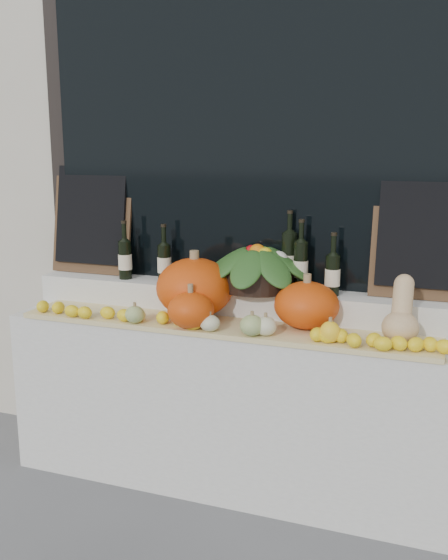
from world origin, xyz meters
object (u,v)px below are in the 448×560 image
(pumpkin_left, at_px, (195,288))
(produce_bowl, at_px, (257,266))
(butternut_squash, at_px, (401,316))
(wine_bottle_tall, at_px, (289,260))
(pumpkin_right, at_px, (307,305))

(pumpkin_left, distance_m, produce_bowl, 0.34)
(butternut_squash, xyz_separation_m, wine_bottle_tall, (-0.59, 0.30, 0.17))
(pumpkin_right, height_order, butternut_squash, butternut_squash)
(pumpkin_left, bearing_deg, pumpkin_right, -0.54)
(pumpkin_left, relative_size, butternut_squash, 1.32)
(pumpkin_left, xyz_separation_m, produce_bowl, (0.28, 0.16, 0.10))
(produce_bowl, xyz_separation_m, wine_bottle_tall, (0.15, 0.06, 0.03))
(butternut_squash, bearing_deg, pumpkin_right, 170.52)
(pumpkin_left, relative_size, produce_bowl, 0.64)
(pumpkin_left, distance_m, butternut_squash, 1.04)
(pumpkin_right, height_order, produce_bowl, produce_bowl)
(butternut_squash, relative_size, wine_bottle_tall, 0.74)
(butternut_squash, bearing_deg, wine_bottle_tall, 153.03)
(pumpkin_right, xyz_separation_m, wine_bottle_tall, (-0.15, 0.23, 0.17))
(butternut_squash, xyz_separation_m, produce_bowl, (-0.75, 0.24, 0.13))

